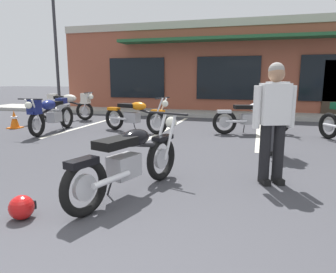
% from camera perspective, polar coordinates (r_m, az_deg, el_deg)
% --- Properties ---
extents(ground_plane, '(80.00, 80.00, 0.00)m').
position_cam_1_polar(ground_plane, '(5.34, 2.05, -5.28)').
color(ground_plane, '#3D3D42').
extents(sidewalk_kerb, '(22.00, 1.80, 0.14)m').
position_cam_1_polar(sidewalk_kerb, '(12.42, 10.44, 4.09)').
color(sidewalk_kerb, '#A8A59E').
rests_on(sidewalk_kerb, ground_plane).
extents(brick_storefront_building, '(14.71, 7.02, 3.73)m').
position_cam_1_polar(brick_storefront_building, '(15.95, 12.07, 11.95)').
color(brick_storefront_building, brown).
rests_on(brick_storefront_building, ground_plane).
extents(painted_stall_lines, '(7.82, 4.80, 0.01)m').
position_cam_1_polar(painted_stall_lines, '(8.89, 7.97, 1.13)').
color(painted_stall_lines, silver).
rests_on(painted_stall_lines, ground_plane).
extents(motorcycle_foreground_classic, '(0.94, 2.05, 0.98)m').
position_cam_1_polar(motorcycle_foreground_classic, '(3.94, -7.01, -4.21)').
color(motorcycle_foreground_classic, black).
rests_on(motorcycle_foreground_classic, ground_plane).
extents(motorcycle_red_sportbike, '(2.05, 0.98, 0.98)m').
position_cam_1_polar(motorcycle_red_sportbike, '(8.47, 15.29, 3.52)').
color(motorcycle_red_sportbike, black).
rests_on(motorcycle_red_sportbike, ground_plane).
extents(motorcycle_black_cruiser, '(2.11, 0.66, 0.98)m').
position_cam_1_polar(motorcycle_black_cruiser, '(11.54, -17.77, 5.55)').
color(motorcycle_black_cruiser, black).
rests_on(motorcycle_black_cruiser, ground_plane).
extents(motorcycle_silver_naked, '(2.07, 0.87, 0.98)m').
position_cam_1_polar(motorcycle_silver_naked, '(8.52, -6.04, 3.88)').
color(motorcycle_silver_naked, black).
rests_on(motorcycle_silver_naked, ground_plane).
extents(motorcycle_green_cafe_racer, '(0.66, 2.11, 0.98)m').
position_cam_1_polar(motorcycle_green_cafe_racer, '(8.95, -20.80, 3.99)').
color(motorcycle_green_cafe_racer, black).
rests_on(motorcycle_green_cafe_racer, ground_plane).
extents(person_in_shorts_foreground, '(0.54, 0.44, 1.68)m').
position_cam_1_polar(person_in_shorts_foreground, '(6.27, 19.23, 5.38)').
color(person_in_shorts_foreground, black).
rests_on(person_in_shorts_foreground, ground_plane).
extents(person_by_back_row, '(0.59, 0.38, 1.68)m').
position_cam_1_polar(person_by_back_row, '(4.51, 18.82, 3.52)').
color(person_by_back_row, black).
rests_on(person_by_back_row, ground_plane).
extents(helmet_on_pavement, '(0.26, 0.26, 0.26)m').
position_cam_1_polar(helmet_on_pavement, '(3.70, -25.22, -11.64)').
color(helmet_on_pavement, '#B71414').
rests_on(helmet_on_pavement, ground_plane).
extents(traffic_cone, '(0.34, 0.34, 0.53)m').
position_cam_1_polar(traffic_cone, '(10.21, -26.32, 2.80)').
color(traffic_cone, orange).
rests_on(traffic_cone, ground_plane).
extents(parking_lot_lamp_post, '(0.24, 0.76, 5.22)m').
position_cam_1_polar(parking_lot_lamp_post, '(13.78, -20.28, 17.97)').
color(parking_lot_lamp_post, '#2D2D33').
rests_on(parking_lot_lamp_post, ground_plane).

